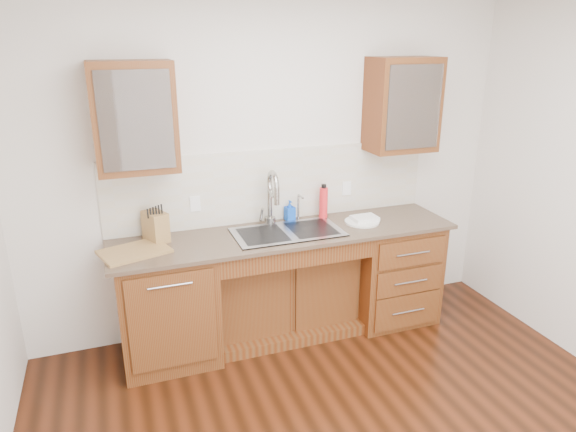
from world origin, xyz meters
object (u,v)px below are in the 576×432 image
object	(u,v)px
soap_bottle	(290,210)
cutting_board	(134,251)
plate	(362,222)
knife_block	(156,227)
water_bottle	(323,203)

from	to	relation	value
soap_bottle	cutting_board	world-z (taller)	soap_bottle
soap_bottle	plate	world-z (taller)	soap_bottle
knife_block	cutting_board	xyz separation A→B (m)	(-0.17, -0.18, -0.10)
plate	cutting_board	size ratio (longest dim) A/B	0.62
plate	cutting_board	bearing A→B (deg)	-179.30
water_bottle	plate	xyz separation A→B (m)	(0.25, -0.21, -0.12)
soap_bottle	water_bottle	bearing A→B (deg)	-16.68
soap_bottle	plate	bearing A→B (deg)	-32.79
soap_bottle	cutting_board	distance (m)	1.30
knife_block	soap_bottle	bearing A→B (deg)	-18.37
soap_bottle	cutting_board	size ratio (longest dim) A/B	0.37
water_bottle	plate	size ratio (longest dim) A/B	0.93
water_bottle	knife_block	bearing A→B (deg)	-177.76
water_bottle	plate	world-z (taller)	water_bottle
plate	cutting_board	world-z (taller)	cutting_board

